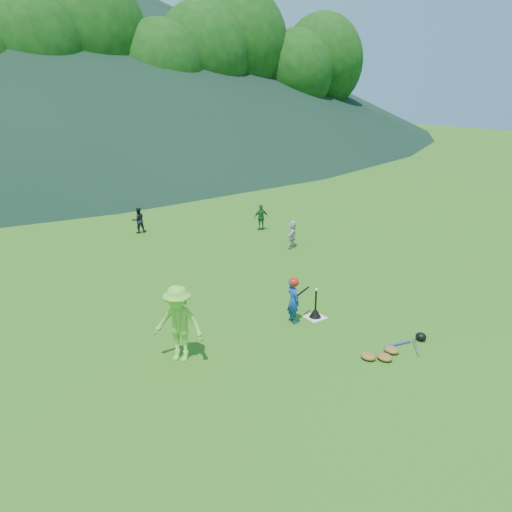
{
  "coord_description": "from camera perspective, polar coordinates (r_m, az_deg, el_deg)",
  "views": [
    {
      "loc": [
        -7.55,
        -8.18,
        5.3
      ],
      "look_at": [
        0.0,
        2.5,
        0.9
      ],
      "focal_mm": 35.0,
      "sensor_mm": 36.0,
      "label": 1
    }
  ],
  "objects": [
    {
      "name": "ground",
      "position": [
        12.33,
        6.77,
        -7.0
      ],
      "size": [
        120.0,
        120.0,
        0.0
      ],
      "primitive_type": "plane",
      "color": "#2D6015",
      "rests_on": "ground"
    },
    {
      "name": "home_plate",
      "position": [
        12.33,
        6.77,
        -6.96
      ],
      "size": [
        0.45,
        0.45,
        0.02
      ],
      "primitive_type": "cube",
      "color": "silver",
      "rests_on": "ground"
    },
    {
      "name": "baseball",
      "position": [
        12.03,
        6.9,
        -3.83
      ],
      "size": [
        0.08,
        0.08,
        0.08
      ],
      "primitive_type": "sphere",
      "color": "white",
      "rests_on": "batting_tee"
    },
    {
      "name": "batter_child",
      "position": [
        11.84,
        4.28,
        -5.11
      ],
      "size": [
        0.32,
        0.43,
        1.1
      ],
      "primitive_type": "imported",
      "rotation": [
        0.0,
        0.0,
        1.43
      ],
      "color": "#153B95",
      "rests_on": "ground"
    },
    {
      "name": "adult_coach",
      "position": [
        10.24,
        -8.83,
        -7.64
      ],
      "size": [
        1.12,
        1.2,
        1.62
      ],
      "primitive_type": "imported",
      "rotation": [
        0.0,
        0.0,
        -0.91
      ],
      "color": "#6FC53A",
      "rests_on": "ground"
    },
    {
      "name": "fielder_b",
      "position": [
        19.72,
        -13.29,
        3.99
      ],
      "size": [
        0.51,
        0.41,
        1.0
      ],
      "primitive_type": "imported",
      "rotation": [
        0.0,
        0.0,
        3.06
      ],
      "color": "black",
      "rests_on": "ground"
    },
    {
      "name": "fielder_c",
      "position": [
        19.59,
        0.6,
        4.43
      ],
      "size": [
        0.64,
        0.41,
        1.02
      ],
      "primitive_type": "imported",
      "rotation": [
        0.0,
        0.0,
        2.85
      ],
      "color": "#1A5826",
      "rests_on": "ground"
    },
    {
      "name": "fielder_d",
      "position": [
        17.45,
        4.14,
        2.53
      ],
      "size": [
        0.85,
        0.83,
        0.98
      ],
      "primitive_type": "imported",
      "rotation": [
        0.0,
        0.0,
        3.9
      ],
      "color": "silver",
      "rests_on": "ground"
    },
    {
      "name": "batting_tee",
      "position": [
        12.28,
        6.79,
        -6.46
      ],
      "size": [
        0.3,
        0.3,
        0.68
      ],
      "color": "black",
      "rests_on": "home_plate"
    },
    {
      "name": "batter_gear",
      "position": [
        11.69,
        4.42,
        -3.09
      ],
      "size": [
        0.72,
        0.29,
        0.46
      ],
      "color": "red",
      "rests_on": "ground"
    },
    {
      "name": "equipment_pile",
      "position": [
        11.08,
        15.28,
        -10.32
      ],
      "size": [
        1.8,
        0.77,
        0.19
      ],
      "color": "olive",
      "rests_on": "ground"
    },
    {
      "name": "outfield_fence",
      "position": [
        37.25,
        -23.65,
        9.96
      ],
      "size": [
        70.07,
        0.08,
        1.33
      ],
      "color": "gray",
      "rests_on": "ground"
    },
    {
      "name": "tree_line",
      "position": [
        42.82,
        -26.56,
        20.67
      ],
      "size": [
        70.04,
        11.4,
        14.82
      ],
      "color": "#382314",
      "rests_on": "ground"
    }
  ]
}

